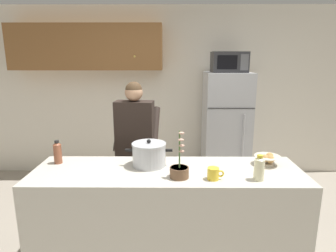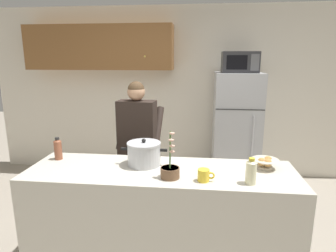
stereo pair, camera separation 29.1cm
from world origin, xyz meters
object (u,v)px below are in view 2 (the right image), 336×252
potted_orchid (170,170)px  bottle_near_edge (58,149)px  microwave (240,62)px  refrigerator (236,130)px  coffee_mug (204,175)px  cooking_pot (144,154)px  bread_bowl (265,163)px  bottle_mid_counter (251,171)px  person_near_pot (138,137)px

potted_orchid → bottle_near_edge: bearing=163.9°
potted_orchid → microwave: bearing=69.5°
refrigerator → bottle_near_edge: size_ratio=7.80×
coffee_mug → cooking_pot: bearing=150.6°
coffee_mug → bread_bowl: (0.52, 0.32, 0.00)m
microwave → bottle_mid_counter: 2.17m
bread_bowl → bottle_near_edge: bottle_near_edge is taller
microwave → cooking_pot: 2.13m
refrigerator → microwave: 0.96m
refrigerator → cooking_pot: size_ratio=4.03×
bottle_mid_counter → person_near_pot: bearing=138.4°
bottle_near_edge → refrigerator: bearing=43.0°
microwave → person_near_pot: microwave is taller
bottle_near_edge → potted_orchid: potted_orchid is taller
microwave → bottle_mid_counter: (-0.13, -2.03, -0.76)m
coffee_mug → person_near_pot: bearing=127.4°
person_near_pot → potted_orchid: (0.45, -0.90, -0.01)m
person_near_pot → coffee_mug: (0.71, -0.93, -0.03)m
bottle_near_edge → potted_orchid: (1.07, -0.31, -0.04)m
cooking_pot → coffee_mug: (0.52, -0.29, -0.05)m
bread_bowl → bottle_mid_counter: bearing=-117.9°
coffee_mug → potted_orchid: potted_orchid is taller
cooking_pot → bottle_mid_counter: size_ratio=2.01×
bread_bowl → potted_orchid: (-0.78, -0.29, 0.01)m
refrigerator → bottle_mid_counter: 2.06m
person_near_pot → bread_bowl: size_ratio=7.00×
bottle_mid_counter → bottle_near_edge: bearing=168.1°
microwave → coffee_mug: bearing=-103.4°
refrigerator → person_near_pot: bearing=-137.2°
person_near_pot → bottle_near_edge: person_near_pot is taller
microwave → bread_bowl: microwave is taller
cooking_pot → bread_bowl: size_ratio=1.78×
cooking_pot → bread_bowl: cooking_pot is taller
bread_bowl → refrigerator: bearing=91.3°
person_near_pot → cooking_pot: (0.20, -0.64, 0.03)m
person_near_pot → bottle_near_edge: bearing=-136.5°
bread_bowl → bottle_mid_counter: (-0.17, -0.33, 0.05)m
person_near_pot → bottle_near_edge: 0.86m
bottle_near_edge → bottle_mid_counter: (1.68, -0.35, -0.00)m
microwave → potted_orchid: bearing=-110.5°
coffee_mug → bottle_mid_counter: 0.35m
bottle_near_edge → microwave: bearing=42.7°
coffee_mug → bread_bowl: bearing=31.6°
bread_bowl → bottle_near_edge: (-1.85, 0.03, 0.05)m
cooking_pot → bottle_near_edge: bearing=176.3°
microwave → bottle_near_edge: bearing=-137.3°
person_near_pot → cooking_pot: size_ratio=3.93×
refrigerator → potted_orchid: size_ratio=4.36×
refrigerator → coffee_mug: bearing=-103.2°
refrigerator → microwave: size_ratio=3.42×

